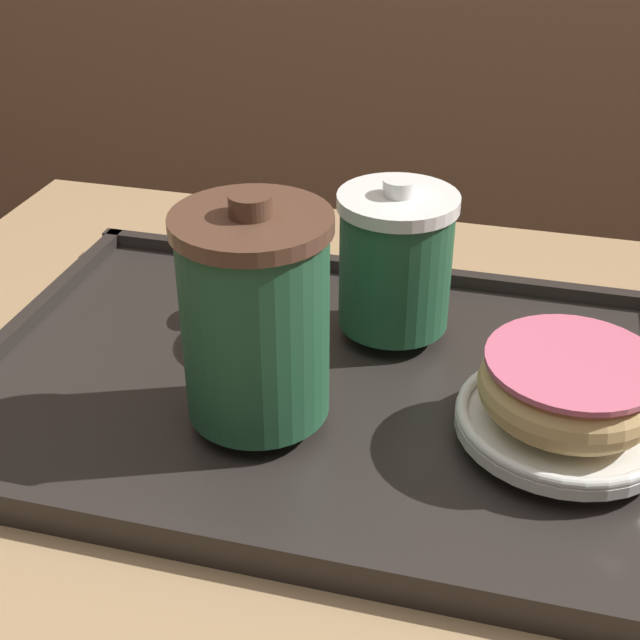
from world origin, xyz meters
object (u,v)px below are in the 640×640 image
at_px(coffee_cup_front, 255,315).
at_px(donut_chocolate_glazed, 570,385).
at_px(coffee_cup_rear, 396,259).
at_px(spoon, 210,288).

relative_size(coffee_cup_front, donut_chocolate_glazed, 1.32).
xyz_separation_m(coffee_cup_rear, donut_chocolate_glazed, (0.13, -0.10, -0.02)).
relative_size(donut_chocolate_glazed, spoon, 0.80).
distance_m(donut_chocolate_glazed, spoon, 0.31).
xyz_separation_m(coffee_cup_front, coffee_cup_rear, (0.07, 0.13, -0.02)).
distance_m(coffee_cup_front, coffee_cup_rear, 0.15).
xyz_separation_m(donut_chocolate_glazed, spoon, (-0.28, 0.11, -0.03)).
height_order(donut_chocolate_glazed, spoon, donut_chocolate_glazed).
relative_size(coffee_cup_front, spoon, 1.06).
bearing_deg(donut_chocolate_glazed, spoon, 158.75).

